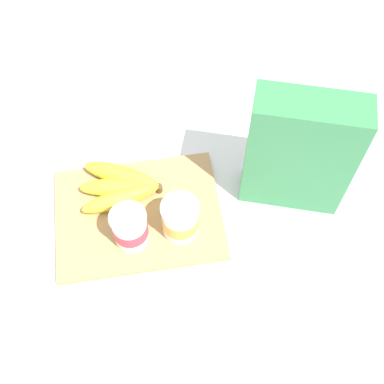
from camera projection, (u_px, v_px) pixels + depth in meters
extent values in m
plane|color=white|center=(139.00, 216.00, 0.96)|extent=(2.40, 2.40, 0.00)
cube|color=tan|center=(139.00, 214.00, 0.96)|extent=(0.32, 0.24, 0.01)
cube|color=#38844C|center=(299.00, 153.00, 0.88)|extent=(0.20, 0.13, 0.27)
cylinder|color=white|center=(180.00, 219.00, 0.90)|extent=(0.07, 0.07, 0.08)
cylinder|color=gold|center=(180.00, 219.00, 0.90)|extent=(0.07, 0.07, 0.03)
cylinder|color=silver|center=(180.00, 208.00, 0.86)|extent=(0.07, 0.07, 0.00)
cylinder|color=white|center=(130.00, 228.00, 0.89)|extent=(0.06, 0.06, 0.08)
cylinder|color=#DB384C|center=(130.00, 228.00, 0.89)|extent=(0.06, 0.06, 0.03)
cylinder|color=silver|center=(127.00, 217.00, 0.85)|extent=(0.07, 0.07, 0.00)
ellipsoid|color=yellow|center=(121.00, 175.00, 0.97)|extent=(0.16, 0.11, 0.04)
ellipsoid|color=yellow|center=(119.00, 187.00, 0.96)|extent=(0.16, 0.06, 0.03)
ellipsoid|color=yellow|center=(121.00, 198.00, 0.95)|extent=(0.16, 0.07, 0.03)
cylinder|color=brown|center=(159.00, 188.00, 0.97)|extent=(0.01, 0.01, 0.02)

